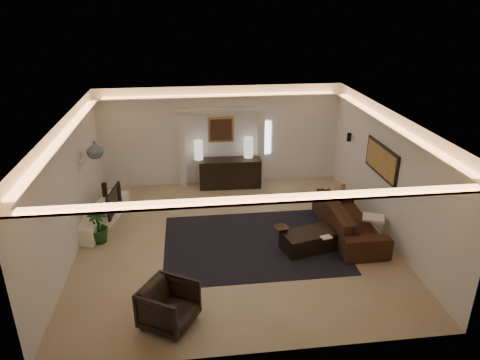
{
  "coord_description": "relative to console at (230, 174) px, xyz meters",
  "views": [
    {
      "loc": [
        -0.96,
        -8.77,
        5.22
      ],
      "look_at": [
        0.2,
        0.6,
        1.25
      ],
      "focal_mm": 32.87,
      "sensor_mm": 36.0,
      "label": 1
    }
  ],
  "objects": [
    {
      "name": "pilaster_left",
      "position": [
        -1.36,
        0.28,
        0.7
      ],
      "size": [
        0.22,
        0.2,
        2.2
      ],
      "primitive_type": "cube",
      "color": "silver",
      "rests_on": "ground"
    },
    {
      "name": "wall_niche",
      "position": [
        -3.65,
        -1.72,
        1.25
      ],
      "size": [
        0.1,
        0.55,
        0.04
      ],
      "primitive_type": "cube",
      "color": "silver",
      "rests_on": "wall_left"
    },
    {
      "name": "ginger_jar",
      "position": [
        -3.36,
        -1.75,
        1.47
      ],
      "size": [
        0.4,
        0.4,
        0.41
      ],
      "primitive_type": "imported",
      "rotation": [
        0.0,
        0.0,
        0.03
      ],
      "color": "slate",
      "rests_on": "wall_niche"
    },
    {
      "name": "wall_back",
      "position": [
        -0.21,
        0.38,
        1.05
      ],
      "size": [
        7.0,
        0.0,
        7.0
      ],
      "primitive_type": "plane",
      "rotation": [
        1.57,
        0.0,
        0.0
      ],
      "color": "white",
      "rests_on": "ground"
    },
    {
      "name": "armchair",
      "position": [
        -1.63,
        -5.77,
        -0.01
      ],
      "size": [
        1.15,
        1.14,
        0.77
      ],
      "primitive_type": "imported",
      "rotation": [
        0.0,
        0.0,
        1.04
      ],
      "color": "black",
      "rests_on": "ground"
    },
    {
      "name": "throw_pillow",
      "position": [
        2.73,
        -1.72,
        0.15
      ],
      "size": [
        0.18,
        0.4,
        0.39
      ],
      "primitive_type": "cube",
      "rotation": [
        0.0,
        0.0,
        0.16
      ],
      "color": "tan",
      "rests_on": "sofa"
    },
    {
      "name": "cove_soffit",
      "position": [
        -0.21,
        -3.12,
        2.22
      ],
      "size": [
        7.0,
        7.0,
        0.04
      ],
      "primitive_type": "cube",
      "color": "silver",
      "rests_on": "ceiling"
    },
    {
      "name": "figurine",
      "position": [
        -3.36,
        -1.24,
        0.24
      ],
      "size": [
        0.17,
        0.17,
        0.37
      ],
      "primitive_type": "cylinder",
      "rotation": [
        0.0,
        0.0,
        0.32
      ],
      "color": "black",
      "rests_on": "media_ledge"
    },
    {
      "name": "magazine",
      "position": [
        1.67,
        -3.98,
        0.02
      ],
      "size": [
        0.26,
        0.21,
        0.03
      ],
      "primitive_type": "cube",
      "rotation": [
        0.0,
        0.0,
        0.23
      ],
      "color": "beige",
      "rests_on": "coffee_table"
    },
    {
      "name": "wall_right",
      "position": [
        3.29,
        -3.12,
        1.05
      ],
      "size": [
        0.0,
        7.0,
        7.0
      ],
      "primitive_type": "plane",
      "rotation": [
        1.57,
        0.0,
        -1.57
      ],
      "color": "white",
      "rests_on": "ground"
    },
    {
      "name": "lamp_left",
      "position": [
        -0.89,
        0.13,
        0.69
      ],
      "size": [
        0.31,
        0.31,
        0.56
      ],
      "primitive_type": "cylinder",
      "rotation": [
        0.0,
        0.0,
        0.26
      ],
      "color": "silver",
      "rests_on": "console"
    },
    {
      "name": "console",
      "position": [
        0.0,
        0.0,
        0.0
      ],
      "size": [
        1.8,
        0.6,
        0.89
      ],
      "primitive_type": "cube",
      "rotation": [
        0.0,
        0.0,
        -0.03
      ],
      "color": "black",
      "rests_on": "ground"
    },
    {
      "name": "throw_blanket",
      "position": [
        2.94,
        -3.45,
        0.15
      ],
      "size": [
        0.59,
        0.55,
        0.05
      ],
      "primitive_type": "cube",
      "rotation": [
        0.0,
        0.0,
        -0.41
      ],
      "color": "beige",
      "rests_on": "sofa"
    },
    {
      "name": "ceiling",
      "position": [
        -0.21,
        -3.12,
        2.5
      ],
      "size": [
        7.0,
        7.0,
        0.0
      ],
      "primitive_type": "plane",
      "rotation": [
        3.14,
        0.0,
        0.0
      ],
      "color": "white",
      "rests_on": "ground"
    },
    {
      "name": "art_panel_gold",
      "position": [
        3.23,
        -2.82,
        1.3
      ],
      "size": [
        0.02,
        1.5,
        0.62
      ],
      "primitive_type": "cube",
      "color": "tan",
      "rests_on": "wall_right"
    },
    {
      "name": "tv",
      "position": [
        -3.09,
        -2.17,
        0.35
      ],
      "size": [
        1.04,
        0.28,
        0.59
      ],
      "primitive_type": "imported",
      "rotation": [
        0.0,
        0.0,
        1.43
      ],
      "color": "black",
      "rests_on": "media_ledge"
    },
    {
      "name": "painting_canvas",
      "position": [
        -0.21,
        0.33,
        1.25
      ],
      "size": [
        0.62,
        0.02,
        0.62
      ],
      "primitive_type": "cube",
      "color": "#4C2D1E",
      "rests_on": "wall_back"
    },
    {
      "name": "coffee_table",
      "position": [
        1.38,
        -3.7,
        -0.2
      ],
      "size": [
        1.3,
        0.92,
        0.44
      ],
      "primitive_type": "cube",
      "rotation": [
        0.0,
        0.0,
        0.25
      ],
      "color": "#2C211E",
      "rests_on": "ground"
    },
    {
      "name": "pilaster_right",
      "position": [
        0.94,
        0.28,
        0.7
      ],
      "size": [
        0.22,
        0.2,
        2.2
      ],
      "primitive_type": "cube",
      "color": "silver",
      "rests_on": "ground"
    },
    {
      "name": "wall_sconce",
      "position": [
        3.17,
        -0.92,
        1.28
      ],
      "size": [
        0.12,
        0.12,
        0.22
      ],
      "primitive_type": "cylinder",
      "color": "black",
      "rests_on": "wall_right"
    },
    {
      "name": "bowl",
      "position": [
        0.79,
        -3.5,
        0.05
      ],
      "size": [
        0.39,
        0.39,
        0.08
      ],
      "primitive_type": "imported",
      "rotation": [
        0.0,
        0.0,
        0.32
      ],
      "color": "#3B2A1F",
      "rests_on": "coffee_table"
    },
    {
      "name": "sofa",
      "position": [
        2.49,
        -3.12,
        -0.02
      ],
      "size": [
        2.62,
        1.03,
        0.76
      ],
      "primitive_type": "imported",
      "rotation": [
        0.0,
        0.0,
        1.57
      ],
      "color": "#513B23",
      "rests_on": "ground"
    },
    {
      "name": "area_rug",
      "position": [
        0.19,
        -3.32,
        -0.39
      ],
      "size": [
        4.0,
        3.0,
        0.01
      ],
      "primitive_type": "cube",
      "color": "black",
      "rests_on": "ground"
    },
    {
      "name": "media_ledge",
      "position": [
        -3.36,
        -1.95,
        -0.18
      ],
      "size": [
        1.13,
        2.28,
        0.41
      ],
      "primitive_type": "cube",
      "rotation": [
        0.0,
        0.0,
        -0.28
      ],
      "color": "white",
      "rests_on": "ground"
    },
    {
      "name": "floor",
      "position": [
        -0.21,
        -3.12,
        -0.4
      ],
      "size": [
        7.0,
        7.0,
        0.0
      ],
      "primitive_type": "plane",
      "color": "tan",
      "rests_on": "ground"
    },
    {
      "name": "alcove_header",
      "position": [
        -0.21,
        0.28,
        1.85
      ],
      "size": [
        2.52,
        0.2,
        0.12
      ],
      "primitive_type": "cube",
      "color": "silver",
      "rests_on": "wall_back"
    },
    {
      "name": "daylight_slit",
      "position": [
        1.14,
        0.36,
        0.95
      ],
      "size": [
        0.25,
        0.03,
        1.0
      ],
      "primitive_type": "cube",
      "color": "white",
      "rests_on": "wall_back"
    },
    {
      "name": "plant",
      "position": [
        -3.3,
        -2.8,
        0.01
      ],
      "size": [
        0.64,
        0.64,
        0.82
      ],
      "primitive_type": "imported",
      "rotation": [
        0.0,
        0.0,
        0.61
      ],
      "color": "#1B4418",
      "rests_on": "ground"
    },
    {
      "name": "wall_left",
      "position": [
        -3.71,
        -3.12,
        1.05
      ],
      "size": [
        0.0,
        7.0,
        7.0
      ],
      "primitive_type": "plane",
      "rotation": [
        1.57,
        0.0,
        1.57
      ],
      "color": "white",
      "rests_on": "ground"
    },
    {
      "name": "painting_frame",
      "position": [
        -0.21,
        0.35,
        1.25
      ],
      "size": [
        0.74,
        0.04,
        0.74
      ],
      "primitive_type": "cube",
      "color": "tan",
      "rests_on": "wall_back"
    },
    {
      "name": "lamp_right",
      "position": [
        0.56,
        0.13,
        0.69
      ],
      "size": [
        0.35,
        0.35,
        0.6
      ],
      "primitive_type": "cylinder",
      "rotation": [
        0.0,
        0.0,
        0.43
      ],
      "color": "beige",
      "rests_on": "console"
    },
    {
      "name": "art_panel_frame",
      "position": [
        3.26,
        -2.82,
        1.3
      ],
      "size": [
        0.04,
        1.64,
        0.74
      ],
      "primitive_type": "cube",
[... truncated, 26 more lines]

